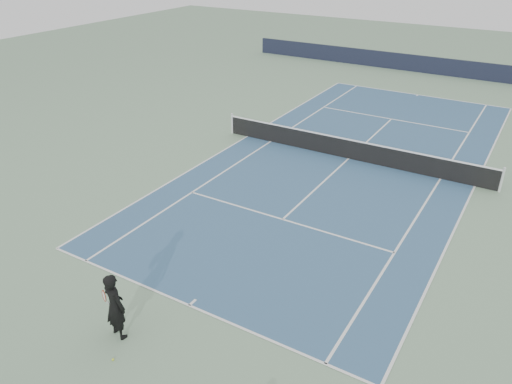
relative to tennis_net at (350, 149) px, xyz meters
The scene contains 6 objects.
ground 0.50m from the tennis_net, ahead, with size 80.00×80.00×0.00m, color gray.
court_surface 0.50m from the tennis_net, ahead, with size 10.97×23.77×0.01m, color #33577A.
tennis_net is the anchor object (origin of this frame).
windscreen_far 17.89m from the tennis_net, 90.00° to the left, with size 30.00×0.25×1.20m, color black.
tennis_player 13.73m from the tennis_net, 93.59° to the right, with size 0.85×0.63×1.89m.
tennis_ball 14.44m from the tennis_net, 91.41° to the right, with size 0.06×0.06×0.06m, color #D4E62F.
Camera 1 is at (7.18, -20.22, 9.21)m, focal length 35.00 mm.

